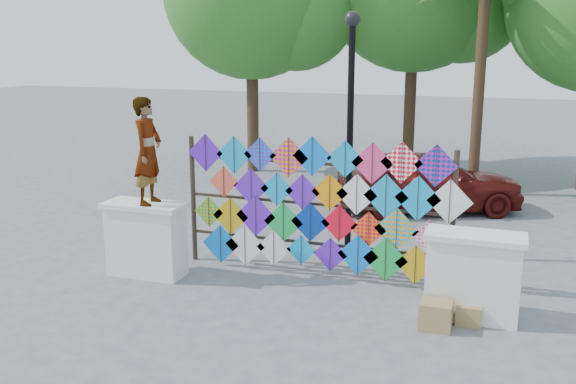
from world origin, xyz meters
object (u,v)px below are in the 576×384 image
object	(u,v)px
vendor_woman	(148,151)
sedan	(428,180)
kite_rack	(320,207)
lamppost	(350,112)

from	to	relation	value
vendor_woman	sedan	bearing A→B (deg)	-37.12
vendor_woman	kite_rack	bearing A→B (deg)	-75.33
sedan	lamppost	world-z (taller)	lamppost
kite_rack	lamppost	xyz separation A→B (m)	(0.18, 1.28, 1.47)
sedan	vendor_woman	bearing A→B (deg)	124.28
sedan	lamppost	xyz separation A→B (m)	(-0.99, -3.78, 1.95)
sedan	lamppost	size ratio (longest dim) A/B	0.97
lamppost	vendor_woman	bearing A→B (deg)	-142.63
lamppost	sedan	bearing A→B (deg)	75.26
kite_rack	vendor_woman	xyz separation A→B (m)	(-2.70, -0.92, 0.95)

